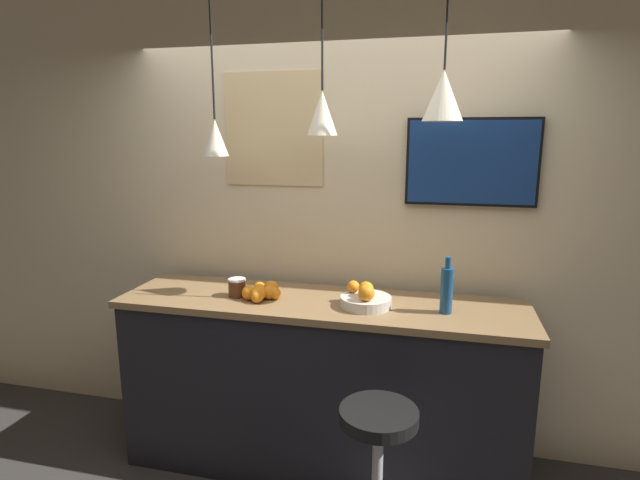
% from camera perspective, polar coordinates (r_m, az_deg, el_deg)
% --- Properties ---
extents(back_wall, '(8.00, 0.06, 2.90)m').
position_cam_1_polar(back_wall, '(3.13, 1.77, 2.47)').
color(back_wall, beige).
rests_on(back_wall, ground_plane).
extents(service_counter, '(2.31, 0.60, 1.05)m').
position_cam_1_polar(service_counter, '(3.05, 0.00, -16.24)').
color(service_counter, black).
rests_on(service_counter, ground_plane).
extents(bar_stool, '(0.42, 0.42, 0.77)m').
position_cam_1_polar(bar_stool, '(2.49, 6.59, -24.04)').
color(bar_stool, '#B7B7BC').
rests_on(bar_stool, ground_plane).
extents(fruit_bowl, '(0.28, 0.28, 0.14)m').
position_cam_1_polar(fruit_bowl, '(2.74, 5.18, -6.68)').
color(fruit_bowl, beige).
rests_on(fruit_bowl, service_counter).
extents(orange_pile, '(0.21, 0.23, 0.09)m').
position_cam_1_polar(orange_pile, '(2.88, -6.60, -5.89)').
color(orange_pile, orange).
rests_on(orange_pile, service_counter).
extents(juice_bottle, '(0.06, 0.06, 0.30)m').
position_cam_1_polar(juice_bottle, '(2.69, 14.28, -5.50)').
color(juice_bottle, navy).
rests_on(juice_bottle, service_counter).
extents(spread_jar, '(0.10, 0.10, 0.11)m').
position_cam_1_polar(spread_jar, '(2.94, -9.45, -5.37)').
color(spread_jar, '#562D19').
rests_on(spread_jar, service_counter).
extents(pendant_lamp_left, '(0.15, 0.15, 0.96)m').
position_cam_1_polar(pendant_lamp_left, '(2.94, -11.88, 11.55)').
color(pendant_lamp_left, black).
extents(pendant_lamp_middle, '(0.16, 0.16, 0.84)m').
position_cam_1_polar(pendant_lamp_middle, '(2.74, 0.26, 14.39)').
color(pendant_lamp_middle, black).
extents(pendant_lamp_right, '(0.21, 0.21, 0.77)m').
position_cam_1_polar(pendant_lamp_right, '(2.67, 13.91, 15.75)').
color(pendant_lamp_right, black).
extents(mounted_tv, '(0.73, 0.04, 0.49)m').
position_cam_1_polar(mounted_tv, '(2.98, 16.93, 8.50)').
color(mounted_tv, black).
extents(wall_poster, '(0.63, 0.01, 0.69)m').
position_cam_1_polar(wall_poster, '(3.16, -5.38, 12.47)').
color(wall_poster, '#DBBC84').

